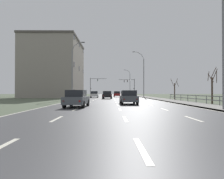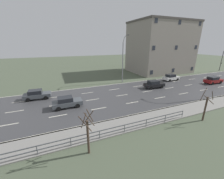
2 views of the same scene
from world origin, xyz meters
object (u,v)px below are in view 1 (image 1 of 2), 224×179
at_px(traffic_signal_left, 93,84).
at_px(traffic_signal_right, 130,84).
at_px(street_lamp_midground, 143,75).
at_px(street_lamp_left_bank, 73,71).
at_px(street_lamp_distant, 130,83).
at_px(street_lamp_foreground, 221,40).
at_px(car_distant, 129,97).
at_px(car_far_right, 77,98).
at_px(car_near_left, 94,94).
at_px(brick_building, 55,69).
at_px(car_far_left, 107,95).
at_px(car_mid_centre, 117,94).

bearing_deg(traffic_signal_left, traffic_signal_right, 1.15).
distance_m(street_lamp_midground, traffic_signal_right, 21.89).
bearing_deg(street_lamp_left_bank, street_lamp_distant, 73.13).
bearing_deg(street_lamp_foreground, car_distant, 128.19).
bearing_deg(traffic_signal_right, traffic_signal_left, -178.85).
height_order(street_lamp_distant, car_far_right, street_lamp_distant).
xyz_separation_m(car_near_left, brick_building, (-10.73, 4.92, 6.65)).
xyz_separation_m(street_lamp_foreground, car_far_right, (-11.24, 3.56, -4.44)).
bearing_deg(car_far_right, traffic_signal_right, 81.44).
bearing_deg(car_far_left, car_distant, -78.58).
distance_m(car_near_left, car_mid_centre, 8.91).
xyz_separation_m(traffic_signal_left, car_mid_centre, (7.90, -16.93, -3.44)).
bearing_deg(car_far_left, street_lamp_foreground, -68.03).
bearing_deg(brick_building, street_lamp_midground, -6.66).
xyz_separation_m(street_lamp_left_bank, car_far_left, (6.08, 4.14, -4.29)).
relative_size(traffic_signal_left, car_near_left, 1.54).
relative_size(street_lamp_distant, car_distant, 2.63).
xyz_separation_m(street_lamp_foreground, street_lamp_distant, (0.01, 70.14, 0.06)).
distance_m(street_lamp_foreground, car_far_right, 12.60).
relative_size(street_lamp_left_bank, traffic_signal_left, 1.63).
distance_m(street_lamp_left_bank, car_mid_centre, 20.96).
xyz_separation_m(car_far_left, car_distant, (2.66, -17.38, 0.00)).
xyz_separation_m(street_lamp_foreground, car_far_left, (-8.80, 25.18, -4.44)).
bearing_deg(traffic_signal_left, car_near_left, -84.59).
bearing_deg(car_mid_centre, street_lamp_foreground, -78.01).
bearing_deg(street_lamp_foreground, street_lamp_midground, 90.02).
xyz_separation_m(street_lamp_midground, traffic_signal_right, (-0.94, 21.83, -1.39)).
bearing_deg(brick_building, traffic_signal_right, 41.38).
distance_m(street_lamp_distant, car_mid_centre, 31.42).
xyz_separation_m(street_lamp_midground, brick_building, (-22.70, 2.65, 1.86)).
relative_size(street_lamp_midground, car_far_right, 2.76).
bearing_deg(street_lamp_distant, car_near_left, -107.80).
xyz_separation_m(traffic_signal_right, traffic_signal_left, (-13.29, -0.27, 0.04)).
distance_m(street_lamp_foreground, street_lamp_midground, 35.07).
bearing_deg(car_mid_centre, car_near_left, -126.34).
bearing_deg(car_distant, street_lamp_foreground, -52.76).
distance_m(traffic_signal_left, brick_building, 20.97).
relative_size(car_far_left, car_far_right, 1.00).
distance_m(street_lamp_distant, car_far_left, 46.04).
height_order(traffic_signal_right, car_near_left, traffic_signal_right).
distance_m(street_lamp_midground, car_distant, 28.36).
relative_size(traffic_signal_right, car_far_right, 1.45).
relative_size(street_lamp_left_bank, brick_building, 0.59).
distance_m(street_lamp_foreground, car_distant, 10.87).
bearing_deg(traffic_signal_right, brick_building, -138.62).
bearing_deg(traffic_signal_left, car_far_left, -80.18).
bearing_deg(street_lamp_foreground, traffic_signal_right, 90.96).
relative_size(car_mid_centre, car_far_right, 1.00).
bearing_deg(car_mid_centre, traffic_signal_right, 75.50).
bearing_deg(street_lamp_left_bank, street_lamp_foreground, -54.73).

